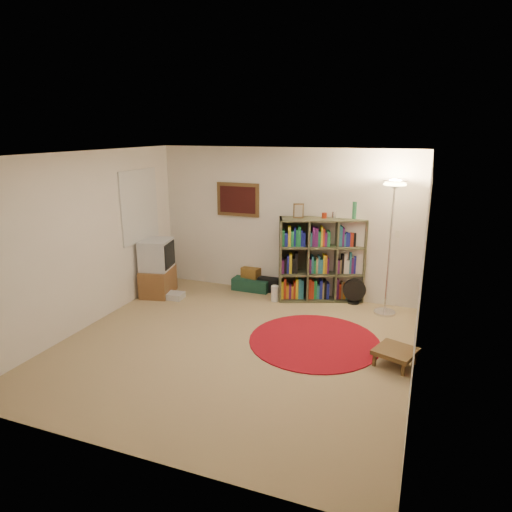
{
  "coord_description": "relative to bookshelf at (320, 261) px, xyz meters",
  "views": [
    {
      "loc": [
        2.23,
        -5.05,
        2.79
      ],
      "look_at": [
        0.1,
        0.6,
        1.1
      ],
      "focal_mm": 32.0,
      "sensor_mm": 36.0,
      "label": 1
    }
  ],
  "objects": [
    {
      "name": "room",
      "position": [
        -0.71,
        -2.08,
        0.59
      ],
      "size": [
        4.54,
        4.54,
        2.54
      ],
      "color": "#9E855C",
      "rests_on": "ground"
    },
    {
      "name": "bookshelf",
      "position": [
        0.0,
        0.0,
        0.0
      ],
      "size": [
        1.44,
        0.86,
        1.67
      ],
      "rotation": [
        0.0,
        0.0,
        0.36
      ],
      "color": "#44452E",
      "rests_on": "ground"
    },
    {
      "name": "floor_lamp",
      "position": [
        1.12,
        -0.26,
        1.06
      ],
      "size": [
        0.51,
        0.51,
        2.08
      ],
      "rotation": [
        0.0,
        0.0,
        0.33
      ],
      "color": "silver",
      "rests_on": "ground"
    },
    {
      "name": "floor_fan",
      "position": [
        0.59,
        -0.02,
        -0.46
      ],
      "size": [
        0.38,
        0.25,
        0.43
      ],
      "rotation": [
        0.0,
        0.0,
        0.33
      ],
      "color": "black",
      "rests_on": "ground"
    },
    {
      "name": "tv_stand",
      "position": [
        -2.67,
        -0.76,
        -0.2
      ],
      "size": [
        0.59,
        0.75,
        0.98
      ],
      "rotation": [
        0.0,
        0.0,
        0.21
      ],
      "color": "brown",
      "rests_on": "ground"
    },
    {
      "name": "dvd_box",
      "position": [
        -2.3,
        -0.86,
        -0.62
      ],
      "size": [
        0.32,
        0.28,
        0.1
      ],
      "rotation": [
        0.0,
        0.0,
        0.07
      ],
      "color": "silver",
      "rests_on": "ground"
    },
    {
      "name": "suitcase",
      "position": [
        -1.22,
        0.07,
        -0.57
      ],
      "size": [
        0.67,
        0.44,
        0.21
      ],
      "rotation": [
        0.0,
        0.0,
        -0.01
      ],
      "color": "#15392C",
      "rests_on": "ground"
    },
    {
      "name": "wicker_basket",
      "position": [
        -1.25,
        0.08,
        -0.37
      ],
      "size": [
        0.36,
        0.29,
        0.18
      ],
      "rotation": [
        0.0,
        0.0,
        -0.22
      ],
      "color": "brown",
      "rests_on": "suitcase"
    },
    {
      "name": "duffel_bag",
      "position": [
        -0.92,
        0.11,
        -0.55
      ],
      "size": [
        0.38,
        0.32,
        0.25
      ],
      "rotation": [
        0.0,
        0.0,
        0.04
      ],
      "color": "black",
      "rests_on": "ground"
    },
    {
      "name": "paper_towel",
      "position": [
        -0.66,
        -0.37,
        -0.54
      ],
      "size": [
        0.16,
        0.16,
        0.27
      ],
      "rotation": [
        0.0,
        0.0,
        -0.28
      ],
      "color": "silver",
      "rests_on": "ground"
    },
    {
      "name": "red_rug",
      "position": [
        0.32,
        -1.62,
        -0.67
      ],
      "size": [
        1.77,
        1.77,
        0.02
      ],
      "color": "maroon",
      "rests_on": "ground"
    },
    {
      "name": "side_table",
      "position": [
        1.39,
        -1.89,
        -0.5
      ],
      "size": [
        0.58,
        0.58,
        0.21
      ],
      "rotation": [
        0.0,
        0.0,
        -0.34
      ],
      "color": "#493219",
      "rests_on": "ground"
    }
  ]
}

